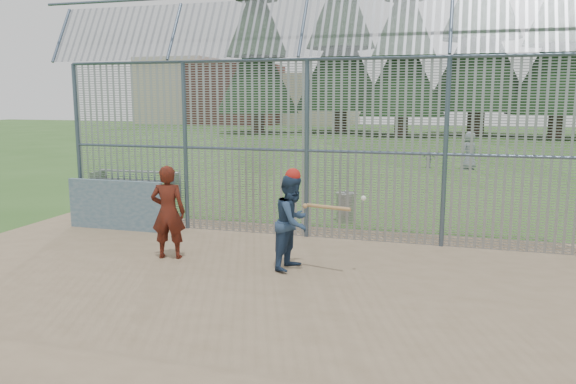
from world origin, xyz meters
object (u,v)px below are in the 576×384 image
(dugout_wall, at_px, (116,205))
(batter, at_px, (293,222))
(onlooker, at_px, (168,212))
(trash_can, at_px, (346,207))
(bleacher, at_px, (134,181))

(dugout_wall, xyz_separation_m, batter, (4.96, -1.83, 0.28))
(onlooker, relative_size, trash_can, 2.26)
(dugout_wall, relative_size, bleacher, 0.83)
(trash_can, distance_m, bleacher, 7.92)
(dugout_wall, distance_m, batter, 5.30)
(onlooker, bearing_deg, dugout_wall, -51.07)
(dugout_wall, bearing_deg, bleacher, 116.96)
(dugout_wall, xyz_separation_m, bleacher, (-2.43, 4.77, -0.21))
(onlooker, bearing_deg, trash_can, -135.77)
(batter, relative_size, onlooker, 0.95)
(dugout_wall, distance_m, bleacher, 5.36)
(trash_can, bearing_deg, onlooker, -122.12)
(dugout_wall, distance_m, onlooker, 3.06)
(dugout_wall, height_order, bleacher, dugout_wall)
(batter, bearing_deg, dugout_wall, 81.37)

